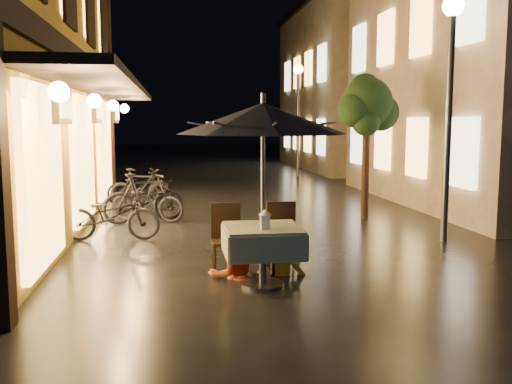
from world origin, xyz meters
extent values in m
plane|color=black|center=(0.00, 0.00, 0.00)|extent=(90.00, 90.00, 0.00)
cube|color=black|center=(-3.47, 4.00, 3.30)|extent=(0.12, 11.00, 0.35)
cube|color=black|center=(-2.90, 4.00, 2.75)|extent=(1.20, 10.50, 0.12)
cube|color=#FFC359|center=(-3.44, 5.50, 4.60)|extent=(0.10, 0.90, 1.50)
cube|color=#FFC359|center=(-3.44, 8.00, 4.60)|extent=(0.10, 0.90, 1.50)
cube|color=#FFC359|center=(-3.44, 0.50, 1.40)|extent=(0.10, 2.20, 2.40)
cube|color=#FFC359|center=(-3.44, 4.00, 1.40)|extent=(0.10, 2.20, 2.40)
cube|color=#FFC359|center=(-3.44, 7.50, 1.40)|extent=(0.10, 2.20, 2.40)
cube|color=#FFC359|center=(3.95, 3.20, 1.50)|extent=(0.10, 1.00, 1.40)
cube|color=#FFC359|center=(3.95, 3.20, 4.30)|extent=(0.10, 1.00, 1.40)
cube|color=#FFC359|center=(3.95, 5.40, 1.50)|extent=(0.10, 1.00, 1.40)
cube|color=#FFC359|center=(3.95, 5.40, 4.30)|extent=(0.10, 1.00, 1.40)
cube|color=#FFC359|center=(3.95, 7.60, 1.50)|extent=(0.10, 1.00, 1.40)
cube|color=#FFC359|center=(3.95, 7.60, 4.30)|extent=(0.10, 1.00, 1.40)
cube|color=#FFC359|center=(3.95, 9.80, 1.50)|extent=(0.10, 1.00, 1.40)
cube|color=#FFC359|center=(3.95, 9.80, 4.30)|extent=(0.10, 1.00, 1.40)
cube|color=#BDB292|center=(7.50, 18.00, 3.50)|extent=(7.00, 10.00, 7.00)
cube|color=black|center=(7.50, 18.00, 7.15)|extent=(7.30, 10.30, 0.30)
cube|color=#FFC359|center=(3.95, 14.20, 1.50)|extent=(0.10, 1.00, 1.40)
cube|color=#FFC359|center=(3.95, 14.20, 4.30)|extent=(0.10, 1.00, 1.40)
cube|color=#FFC359|center=(3.95, 16.40, 1.50)|extent=(0.10, 1.00, 1.40)
cube|color=#FFC359|center=(3.95, 16.40, 4.30)|extent=(0.10, 1.00, 1.40)
cube|color=#FFC359|center=(3.95, 18.60, 1.50)|extent=(0.10, 1.00, 1.40)
cube|color=#FFC359|center=(3.95, 18.60, 4.30)|extent=(0.10, 1.00, 1.40)
cube|color=#FFC359|center=(3.95, 20.80, 1.50)|extent=(0.10, 1.00, 1.40)
cube|color=#FFC359|center=(3.95, 20.80, 4.30)|extent=(0.10, 1.00, 1.40)
cylinder|color=black|center=(2.40, 4.50, 1.10)|extent=(0.16, 0.16, 2.20)
sphere|color=black|center=(2.40, 4.50, 2.50)|extent=(1.10, 1.10, 1.10)
sphere|color=black|center=(2.75, 4.60, 2.30)|extent=(0.80, 0.80, 0.80)
sphere|color=black|center=(2.10, 4.35, 2.35)|extent=(0.76, 0.76, 0.76)
sphere|color=black|center=(2.45, 4.80, 2.80)|extent=(0.70, 0.70, 0.70)
sphere|color=black|center=(2.30, 4.25, 2.10)|extent=(0.60, 0.60, 0.60)
cylinder|color=#59595E|center=(3.00, 2.00, 2.00)|extent=(0.12, 0.12, 4.00)
sphere|color=#FFEFBC|center=(3.00, 2.00, 4.05)|extent=(0.36, 0.36, 0.36)
cylinder|color=#59595E|center=(3.00, 14.00, 2.00)|extent=(0.12, 0.12, 4.00)
sphere|color=#FFEFBC|center=(3.00, 14.00, 4.05)|extent=(0.36, 0.36, 0.36)
cylinder|color=#59595E|center=(-0.60, -0.26, 0.36)|extent=(0.10, 0.10, 0.72)
cylinder|color=#59595E|center=(-0.60, -0.26, 0.02)|extent=(0.56, 0.56, 0.04)
cube|color=#2D5337|center=(-0.60, -0.26, 0.75)|extent=(0.95, 0.95, 0.06)
cube|color=#2D5337|center=(-0.13, -0.26, 0.58)|extent=(0.04, 0.95, 0.33)
cube|color=#2D5337|center=(-1.08, -0.26, 0.58)|extent=(0.04, 0.95, 0.33)
cube|color=#2D5337|center=(-0.60, 0.22, 0.58)|extent=(0.95, 0.04, 0.33)
cube|color=#2D5337|center=(-0.60, -0.73, 0.58)|extent=(0.95, 0.04, 0.33)
cylinder|color=#59595E|center=(-0.60, -0.26, 1.15)|extent=(0.05, 0.05, 2.30)
cone|color=black|center=(-0.60, -0.26, 2.15)|extent=(2.16, 2.16, 0.39)
cylinder|color=#59595E|center=(-0.60, -0.26, 2.40)|extent=(0.06, 0.06, 0.12)
cube|color=black|center=(-1.00, 0.39, 0.45)|extent=(0.42, 0.42, 0.05)
cube|color=black|center=(-1.00, 0.58, 0.70)|extent=(0.42, 0.04, 0.55)
cylinder|color=black|center=(-1.18, 0.21, 0.21)|extent=(0.04, 0.04, 0.43)
cylinder|color=black|center=(-0.82, 0.21, 0.21)|extent=(0.04, 0.04, 0.43)
cylinder|color=black|center=(-1.18, 0.57, 0.21)|extent=(0.04, 0.04, 0.43)
cylinder|color=black|center=(-0.82, 0.57, 0.21)|extent=(0.04, 0.04, 0.43)
cube|color=black|center=(-0.20, 0.39, 0.45)|extent=(0.42, 0.42, 0.05)
cube|color=black|center=(-0.20, 0.58, 0.70)|extent=(0.42, 0.04, 0.55)
cylinder|color=black|center=(-0.38, 0.21, 0.21)|extent=(0.04, 0.04, 0.43)
cylinder|color=black|center=(-0.02, 0.21, 0.21)|extent=(0.04, 0.04, 0.43)
cylinder|color=black|center=(-0.38, 0.57, 0.21)|extent=(0.04, 0.04, 0.43)
cylinder|color=black|center=(-0.02, 0.57, 0.21)|extent=(0.04, 0.04, 0.43)
cube|color=white|center=(-0.60, -0.43, 0.87)|extent=(0.11, 0.11, 0.18)
cube|color=#FFD88C|center=(-0.60, -0.43, 0.86)|extent=(0.07, 0.07, 0.12)
cone|color=white|center=(-0.60, -0.43, 0.99)|extent=(0.16, 0.16, 0.07)
imported|color=#E65C2C|center=(-0.94, 0.26, 0.73)|extent=(0.84, 0.73, 1.45)
imported|color=gold|center=(-0.24, 0.32, 0.68)|extent=(1.00, 0.77, 1.36)
imported|color=black|center=(-2.83, 2.93, 0.45)|extent=(1.75, 0.74, 0.90)
imported|color=black|center=(-2.34, 4.65, 0.52)|extent=(1.81, 1.02, 1.05)
imported|color=black|center=(-2.28, 4.82, 0.44)|extent=(1.76, 1.20, 0.87)
imported|color=black|center=(-2.52, 6.66, 0.49)|extent=(1.67, 1.01, 0.97)
imported|color=black|center=(-2.62, 7.59, 0.44)|extent=(1.76, 1.20, 0.88)
camera|label=1|loc=(-1.72, -7.33, 2.12)|focal=40.00mm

